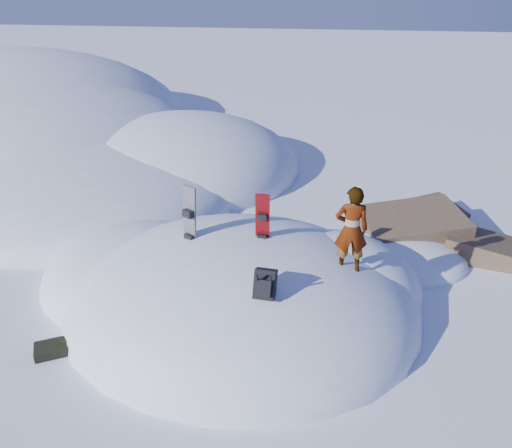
% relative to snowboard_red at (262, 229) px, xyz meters
% --- Properties ---
extents(ground, '(120.00, 120.00, 0.00)m').
position_rel_snowboard_red_xyz_m(ground, '(-0.39, -0.27, -1.65)').
color(ground, white).
rests_on(ground, ground).
extents(snow_mound, '(8.00, 6.00, 3.00)m').
position_rel_snowboard_red_xyz_m(snow_mound, '(-0.56, -0.03, -1.65)').
color(snow_mound, white).
rests_on(snow_mound, ground).
extents(snow_ridge, '(21.50, 18.50, 6.40)m').
position_rel_snowboard_red_xyz_m(snow_ridge, '(-10.82, 9.58, -1.65)').
color(snow_ridge, white).
rests_on(snow_ridge, ground).
extents(rock_outcrop, '(4.68, 4.41, 1.68)m').
position_rel_snowboard_red_xyz_m(rock_outcrop, '(3.33, 2.74, -1.63)').
color(rock_outcrop, brown).
rests_on(rock_outcrop, ground).
extents(snowboard_red, '(0.27, 0.14, 1.44)m').
position_rel_snowboard_red_xyz_m(snowboard_red, '(0.00, 0.00, 0.00)').
color(snowboard_red, '#B20910').
rests_on(snowboard_red, snow_mound).
extents(snowboard_dark, '(0.34, 0.31, 1.69)m').
position_rel_snowboard_red_xyz_m(snowboard_dark, '(-1.37, -0.15, -0.02)').
color(snowboard_dark, black).
rests_on(snowboard_dark, snow_mound).
extents(backpack, '(0.37, 0.46, 0.57)m').
position_rel_snowboard_red_xyz_m(backpack, '(0.30, -1.65, -0.14)').
color(backpack, black).
rests_on(backpack, snow_mound).
extents(gear_pile, '(0.79, 0.65, 0.21)m').
position_rel_snowboard_red_xyz_m(gear_pile, '(-3.31, -2.10, -1.54)').
color(gear_pile, black).
rests_on(gear_pile, ground).
extents(person, '(0.62, 0.44, 1.61)m').
position_rel_snowboard_red_xyz_m(person, '(1.62, -0.38, 0.31)').
color(person, slate).
rests_on(person, snow_mound).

